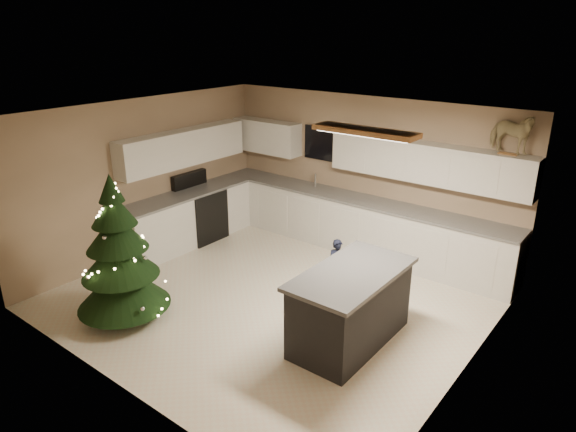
% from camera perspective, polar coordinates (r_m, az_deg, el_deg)
% --- Properties ---
extents(ground_plane, '(5.50, 5.50, 0.00)m').
position_cam_1_polar(ground_plane, '(7.46, -1.67, -9.05)').
color(ground_plane, beige).
extents(room_shell, '(5.52, 5.02, 2.61)m').
position_cam_1_polar(room_shell, '(6.76, -1.67, 3.91)').
color(room_shell, tan).
rests_on(room_shell, ground_plane).
extents(cabinetry, '(5.50, 3.20, 2.00)m').
position_cam_1_polar(cabinetry, '(8.84, 0.52, 1.22)').
color(cabinetry, silver).
rests_on(cabinetry, ground_plane).
extents(island, '(0.90, 1.70, 0.95)m').
position_cam_1_polar(island, '(6.34, 6.97, -9.95)').
color(island, black).
rests_on(island, ground_plane).
extents(bar_stool, '(0.37, 0.37, 0.70)m').
position_cam_1_polar(bar_stool, '(6.73, 3.95, -7.46)').
color(bar_stool, brown).
rests_on(bar_stool, ground_plane).
extents(christmas_tree, '(1.24, 1.20, 1.99)m').
position_cam_1_polar(christmas_tree, '(6.98, -18.20, -4.81)').
color(christmas_tree, '#3F2816').
rests_on(christmas_tree, ground_plane).
extents(toddler, '(0.34, 0.33, 0.79)m').
position_cam_1_polar(toddler, '(7.52, 5.50, -5.48)').
color(toddler, black).
rests_on(toddler, ground_plane).
extents(rocking_horse, '(0.70, 0.42, 0.57)m').
position_cam_1_polar(rocking_horse, '(7.67, 23.54, 8.43)').
color(rocking_horse, brown).
rests_on(rocking_horse, cabinetry).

